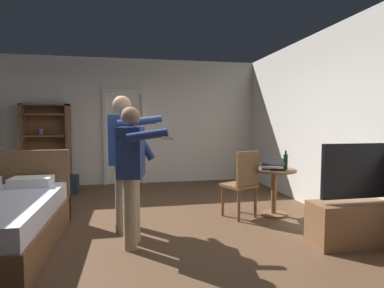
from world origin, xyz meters
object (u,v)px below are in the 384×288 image
at_px(bookshelf, 47,143).
at_px(tv_flatscreen, 362,215).
at_px(person_blue_shirt, 132,167).
at_px(laptop, 273,166).
at_px(side_table, 274,184).
at_px(wooden_chair, 243,181).
at_px(person_striped_shirt, 123,152).
at_px(bottle_on_table, 286,162).
at_px(suitcase_dark, 65,185).

relative_size(bookshelf, tv_flatscreen, 1.46).
bearing_deg(person_blue_shirt, laptop, 19.63).
bearing_deg(side_table, person_blue_shirt, -159.81).
distance_m(wooden_chair, person_striped_shirt, 1.77).
bearing_deg(person_striped_shirt, bookshelf, 119.03).
bearing_deg(person_blue_shirt, tv_flatscreen, -10.04).
bearing_deg(tv_flatscreen, person_striped_shirt, 159.11).
bearing_deg(side_table, wooden_chair, -175.54).
distance_m(side_table, person_striped_shirt, 2.28).
bearing_deg(bottle_on_table, side_table, 150.26).
distance_m(laptop, suitcase_dark, 4.01).
bearing_deg(person_blue_shirt, suitcase_dark, 113.68).
bearing_deg(tv_flatscreen, suitcase_dark, 139.03).
height_order(side_table, bottle_on_table, bottle_on_table).
distance_m(side_table, suitcase_dark, 4.00).
bearing_deg(bottle_on_table, tv_flatscreen, -72.52).
relative_size(tv_flatscreen, person_blue_shirt, 0.77).
distance_m(tv_flatscreen, bottle_on_table, 1.30).
bearing_deg(bottle_on_table, laptop, 167.87).
height_order(bookshelf, wooden_chair, bookshelf).
relative_size(bookshelf, side_table, 2.54).
distance_m(bookshelf, person_blue_shirt, 3.93).
distance_m(side_table, laptop, 0.29).
bearing_deg(person_blue_shirt, side_table, 20.19).
xyz_separation_m(bookshelf, suitcase_dark, (0.47, -0.62, -0.79)).
xyz_separation_m(tv_flatscreen, person_blue_shirt, (-2.60, 0.46, 0.57)).
relative_size(bookshelf, person_striped_shirt, 1.02).
distance_m(tv_flatscreen, person_blue_shirt, 2.70).
height_order(tv_flatscreen, laptop, tv_flatscreen).
bearing_deg(suitcase_dark, bookshelf, 127.27).
relative_size(side_table, bottle_on_table, 2.44).
bearing_deg(suitcase_dark, laptop, -32.99).
bearing_deg(tv_flatscreen, laptop, 114.73).
bearing_deg(bottle_on_table, person_striped_shirt, -177.08).
relative_size(side_table, wooden_chair, 0.71).
bearing_deg(suitcase_dark, person_blue_shirt, -66.15).
distance_m(tv_flatscreen, side_table, 1.34).
distance_m(bottle_on_table, person_striped_shirt, 2.35).
relative_size(side_table, person_striped_shirt, 0.40).
relative_size(wooden_chair, suitcase_dark, 2.03).
height_order(side_table, suitcase_dark, side_table).
bearing_deg(laptop, wooden_chair, 179.98).
xyz_separation_m(tv_flatscreen, person_striped_shirt, (-2.70, 1.03, 0.70)).
bearing_deg(side_table, person_striped_shirt, -174.82).
distance_m(person_blue_shirt, suitcase_dark, 3.25).
relative_size(bookshelf, bottle_on_table, 6.20).
bearing_deg(side_table, bookshelf, 144.38).
bearing_deg(bookshelf, person_striped_shirt, -60.97).
relative_size(tv_flatscreen, side_table, 1.75).
height_order(tv_flatscreen, person_blue_shirt, person_blue_shirt).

